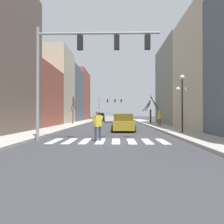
% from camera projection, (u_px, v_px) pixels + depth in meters
% --- Properties ---
extents(ground_plane, '(240.00, 240.00, 0.00)m').
position_uv_depth(ground_plane, '(109.00, 140.00, 13.00)').
color(ground_plane, '#38383D').
extents(sidewalk_left, '(2.55, 90.00, 0.15)m').
position_uv_depth(sidewalk_left, '(14.00, 139.00, 13.14)').
color(sidewalk_left, '#ADA89E').
rests_on(sidewalk_left, ground_plane).
extents(sidewalk_right, '(2.55, 90.00, 0.15)m').
position_uv_depth(sidewalk_right, '(205.00, 139.00, 12.87)').
color(sidewalk_right, '#ADA89E').
rests_on(sidewalk_right, ground_plane).
extents(building_row_left, '(6.00, 53.48, 12.55)m').
position_uv_depth(building_row_left, '(50.00, 87.00, 34.21)').
color(building_row_left, '#66564C').
rests_on(building_row_left, ground_plane).
extents(building_row_right, '(6.00, 30.17, 11.54)m').
position_uv_depth(building_row_right, '(210.00, 75.00, 22.32)').
color(building_row_right, '#515B66').
rests_on(building_row_right, ground_plane).
extents(crosswalk_stripes, '(6.75, 2.60, 0.01)m').
position_uv_depth(crosswalk_stripes, '(108.00, 141.00, 12.68)').
color(crosswalk_stripes, white).
rests_on(crosswalk_stripes, ground_plane).
extents(traffic_signal_near, '(7.30, 0.28, 6.74)m').
position_uv_depth(traffic_signal_near, '(82.00, 56.00, 12.86)').
color(traffic_signal_near, gray).
rests_on(traffic_signal_near, ground_plane).
extents(traffic_signal_far, '(6.47, 0.28, 5.91)m').
position_uv_depth(traffic_signal_far, '(108.00, 103.00, 56.58)').
color(traffic_signal_far, gray).
rests_on(traffic_signal_far, ground_plane).
extents(street_lamp_right_corner, '(0.95, 0.36, 4.45)m').
position_uv_depth(street_lamp_right_corner, '(182.00, 92.00, 16.86)').
color(street_lamp_right_corner, black).
rests_on(street_lamp_right_corner, sidewalk_right).
extents(car_parked_right_far, '(2.10, 4.67, 1.59)m').
position_uv_depth(car_parked_right_far, '(123.00, 123.00, 20.21)').
color(car_parked_right_far, '#A38423').
rests_on(car_parked_right_far, ground_plane).
extents(car_parked_right_near, '(2.03, 4.44, 1.79)m').
position_uv_depth(car_parked_right_near, '(110.00, 118.00, 42.43)').
color(car_parked_right_near, white).
rests_on(car_parked_right_near, ground_plane).
extents(car_parked_left_far, '(2.10, 4.89, 1.79)m').
position_uv_depth(car_parked_left_far, '(101.00, 117.00, 49.70)').
color(car_parked_left_far, black).
rests_on(car_parked_left_far, ground_plane).
extents(pedestrian_waiting_at_curb, '(0.42, 0.71, 1.75)m').
position_uv_depth(pedestrian_waiting_at_curb, '(159.00, 117.00, 26.18)').
color(pedestrian_waiting_at_curb, '#4C4C51').
rests_on(pedestrian_waiting_at_curb, sidewalk_right).
extents(pedestrian_near_right_corner, '(0.63, 0.58, 1.79)m').
position_uv_depth(pedestrian_near_right_corner, '(98.00, 123.00, 12.76)').
color(pedestrian_near_right_corner, '#282D47').
rests_on(pedestrian_near_right_corner, ground_plane).
extents(street_tree_right_near, '(0.98, 1.47, 4.17)m').
position_uv_depth(street_tree_right_near, '(73.00, 111.00, 32.75)').
color(street_tree_right_near, brown).
rests_on(street_tree_right_near, sidewalk_left).
extents(street_tree_right_far, '(2.70, 1.56, 4.44)m').
position_uv_depth(street_tree_right_far, '(150.00, 111.00, 34.84)').
color(street_tree_right_far, '#473828').
rests_on(street_tree_right_far, sidewalk_right).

